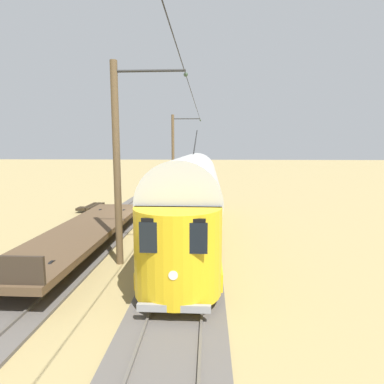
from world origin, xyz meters
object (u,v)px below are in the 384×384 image
(flatcar_adjacent, at_px, (82,231))
(track_end_bumper, at_px, (151,191))
(catenary_pole_foreground, at_px, (174,154))
(catenary_pole_mid_near, at_px, (119,162))
(spare_tie_stack, at_px, (94,209))
(vintage_streetcar, at_px, (191,195))

(flatcar_adjacent, distance_m, track_end_bumper, 17.27)
(catenary_pole_foreground, bearing_deg, track_end_bumper, 6.10)
(flatcar_adjacent, height_order, catenary_pole_mid_near, catenary_pole_mid_near)
(flatcar_adjacent, height_order, spare_tie_stack, flatcar_adjacent)
(catenary_pole_mid_near, relative_size, track_end_bumper, 4.39)
(vintage_streetcar, bearing_deg, spare_tie_stack, -39.80)
(catenary_pole_foreground, relative_size, track_end_bumper, 4.39)
(vintage_streetcar, relative_size, catenary_pole_mid_near, 2.09)
(track_end_bumper, bearing_deg, flatcar_adjacent, 90.00)
(catenary_pole_mid_near, relative_size, spare_tie_stack, 3.29)
(flatcar_adjacent, bearing_deg, vintage_streetcar, -156.89)
(catenary_pole_foreground, relative_size, spare_tie_stack, 3.29)
(vintage_streetcar, xyz_separation_m, spare_tie_stack, (7.49, -6.24, -1.99))
(vintage_streetcar, distance_m, catenary_pole_mid_near, 4.93)
(flatcar_adjacent, distance_m, spare_tie_stack, 8.75)
(flatcar_adjacent, bearing_deg, spare_tie_stack, -72.80)
(track_end_bumper, bearing_deg, spare_tie_stack, 73.88)
(catenary_pole_mid_near, height_order, spare_tie_stack, catenary_pole_mid_near)
(catenary_pole_foreground, xyz_separation_m, spare_tie_stack, (4.86, 9.18, -3.85))
(catenary_pole_mid_near, height_order, track_end_bumper, catenary_pole_mid_near)
(vintage_streetcar, height_order, track_end_bumper, vintage_streetcar)
(catenary_pole_mid_near, distance_m, track_end_bumper, 19.40)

